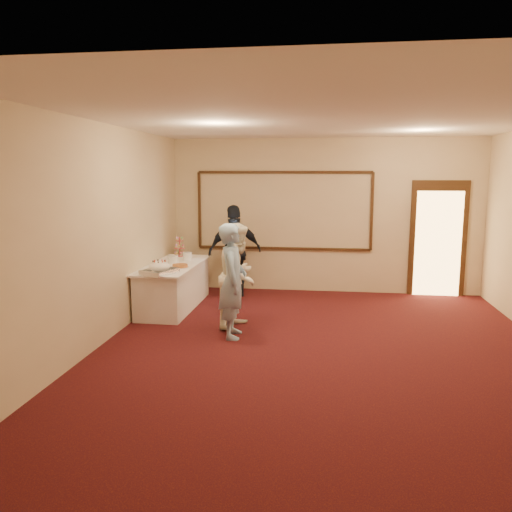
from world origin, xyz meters
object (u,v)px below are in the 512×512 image
at_px(woman, 238,276).
at_px(buffet_table, 174,286).
at_px(man, 233,281).
at_px(cupcake_stand, 180,249).
at_px(plate_stack_a, 173,260).
at_px(tart, 180,266).
at_px(guest, 235,251).
at_px(pavlova_tray, 159,268).
at_px(plate_stack_b, 187,256).

bearing_deg(woman, buffet_table, 68.30).
height_order(buffet_table, man, man).
relative_size(cupcake_stand, plate_stack_a, 2.17).
bearing_deg(man, plate_stack_a, 36.23).
distance_m(cupcake_stand, plate_stack_a, 0.90).
height_order(cupcake_stand, tart, cupcake_stand).
bearing_deg(tart, cupcake_stand, 106.54).
bearing_deg(tart, guest, 61.08).
bearing_deg(woman, plate_stack_a, 68.39).
xyz_separation_m(plate_stack_a, man, (1.31, -1.43, -0.03)).
bearing_deg(pavlova_tray, plate_stack_b, 85.88).
bearing_deg(tart, plate_stack_b, 96.23).
relative_size(buffet_table, woman, 1.35).
bearing_deg(cupcake_stand, plate_stack_b, -59.45).
xyz_separation_m(plate_stack_a, guest, (0.92, 0.96, 0.03)).
xyz_separation_m(pavlova_tray, plate_stack_b, (0.09, 1.28, -0.02)).
bearing_deg(plate_stack_a, tart, -55.73).
xyz_separation_m(plate_stack_b, tart, (0.08, -0.73, -0.04)).
distance_m(tart, guest, 1.45).
relative_size(pavlova_tray, guest, 0.37).
distance_m(pavlova_tray, tart, 0.58).
bearing_deg(buffet_table, man, -47.58).
relative_size(plate_stack_b, woman, 0.11).
relative_size(buffet_table, plate_stack_a, 11.87).
height_order(tart, man, man).
xyz_separation_m(plate_stack_b, guest, (0.78, 0.54, 0.03)).
bearing_deg(plate_stack_b, buffet_table, -107.89).
relative_size(cupcake_stand, tart, 1.33).
distance_m(cupcake_stand, plate_stack_b, 0.55).
bearing_deg(cupcake_stand, woman, -51.57).
relative_size(pavlova_tray, plate_stack_b, 3.77).
bearing_deg(man, tart, 38.22).
distance_m(plate_stack_a, tart, 0.38).
height_order(tart, guest, guest).
relative_size(cupcake_stand, guest, 0.23).
relative_size(pavlova_tray, tart, 2.18).
distance_m(buffet_table, plate_stack_a, 0.46).
height_order(plate_stack_b, man, man).
bearing_deg(guest, buffet_table, 20.41).
relative_size(tart, guest, 0.17).
distance_m(tart, woman, 1.26).
bearing_deg(woman, plate_stack_b, 54.92).
xyz_separation_m(tart, man, (1.10, -1.12, 0.02)).
distance_m(buffet_table, woman, 1.66).
xyz_separation_m(plate_stack_b, woman, (1.17, -1.36, -0.05)).
height_order(cupcake_stand, woman, woman).
distance_m(cupcake_stand, man, 2.74).
distance_m(cupcake_stand, tart, 1.26).
bearing_deg(plate_stack_a, man, -47.52).
bearing_deg(guest, tart, 35.37).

